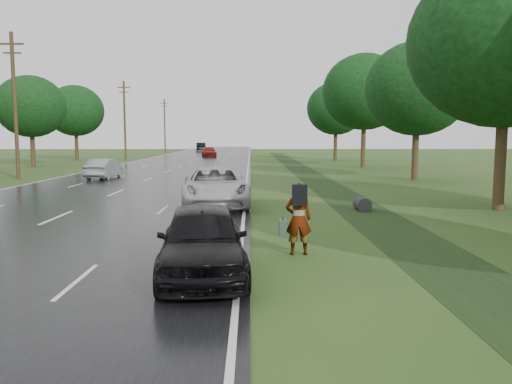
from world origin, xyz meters
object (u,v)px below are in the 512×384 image
object	(u,v)px
white_pickup	(215,186)
silver_sedan	(104,168)
pedestrian	(298,218)
dark_sedan	(203,240)

from	to	relation	value
white_pickup	silver_sedan	bearing A→B (deg)	116.73
pedestrian	white_pickup	size ratio (longest dim) A/B	0.31
pedestrian	dark_sedan	distance (m)	2.94
pedestrian	white_pickup	distance (m)	9.15
dark_sedan	white_pickup	bearing A→B (deg)	87.51
pedestrian	dark_sedan	size ratio (longest dim) A/B	0.41
pedestrian	white_pickup	world-z (taller)	pedestrian
dark_sedan	silver_sedan	xyz separation A→B (m)	(-9.18, 24.47, -0.05)
white_pickup	dark_sedan	world-z (taller)	white_pickup
dark_sedan	silver_sedan	bearing A→B (deg)	105.39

